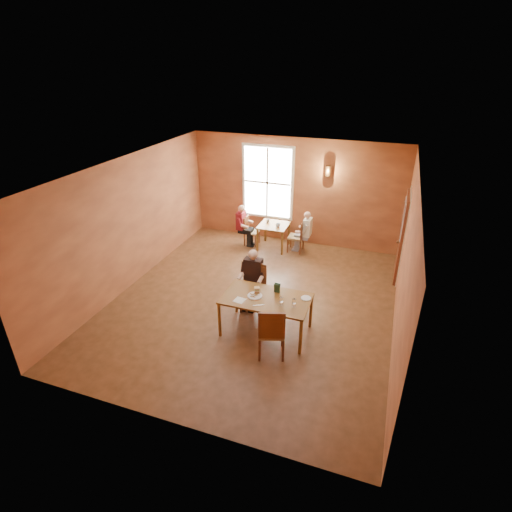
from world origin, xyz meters
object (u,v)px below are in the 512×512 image
(chair_diner_main, at_px, (253,289))
(second_table, at_px, (273,236))
(diner_white, at_px, (297,232))
(chair_diner_maroon, at_px, (252,231))
(main_table, at_px, (266,315))
(chair_diner_white, at_px, (296,236))
(diner_maroon, at_px, (251,226))
(diner_main, at_px, (253,285))
(chair_empty, at_px, (271,330))

(chair_diner_main, height_order, second_table, chair_diner_main)
(diner_white, relative_size, chair_diner_maroon, 1.36)
(second_table, xyz_separation_m, chair_diner_maroon, (-0.65, 0.00, 0.07))
(chair_diner_maroon, bearing_deg, main_table, 23.77)
(chair_diner_white, relative_size, chair_diner_maroon, 1.08)
(diner_white, relative_size, diner_maroon, 0.99)
(diner_main, bearing_deg, diner_maroon, -69.31)
(chair_diner_main, distance_m, diner_white, 3.11)
(chair_diner_maroon, bearing_deg, diner_white, 90.00)
(chair_diner_white, bearing_deg, diner_white, -90.00)
(chair_empty, distance_m, chair_diner_maroon, 4.77)
(main_table, height_order, chair_diner_maroon, chair_diner_maroon)
(diner_maroon, bearing_deg, diner_white, 90.00)
(main_table, bearing_deg, diner_maroon, 114.15)
(chair_diner_main, xyz_separation_m, chair_diner_maroon, (-1.15, 3.10, -0.10))
(second_table, xyz_separation_m, chair_diner_white, (0.65, 0.00, 0.10))
(chair_diner_main, distance_m, diner_main, 0.12)
(chair_diner_main, height_order, diner_main, diner_main)
(chair_empty, relative_size, second_table, 1.32)
(chair_diner_main, height_order, diner_white, diner_white)
(diner_main, bearing_deg, chair_empty, 123.24)
(chair_diner_main, xyz_separation_m, second_table, (-0.50, 3.10, -0.16))
(diner_main, height_order, chair_diner_white, diner_main)
(diner_main, relative_size, chair_empty, 1.20)
(chair_empty, relative_size, diner_maroon, 0.91)
(main_table, distance_m, diner_white, 3.77)
(main_table, bearing_deg, chair_diner_maroon, 113.77)
(main_table, relative_size, chair_diner_maroon, 2.02)
(chair_empty, xyz_separation_m, chair_diner_white, (-0.65, 4.35, -0.07))
(main_table, xyz_separation_m, chair_diner_main, (-0.50, 0.65, 0.12))
(second_table, bearing_deg, diner_maroon, 180.00)
(chair_diner_main, height_order, chair_diner_white, chair_diner_main)
(main_table, xyz_separation_m, diner_white, (-0.32, 3.75, 0.17))
(chair_empty, height_order, second_table, chair_empty)
(chair_empty, distance_m, chair_diner_white, 4.40)
(diner_main, relative_size, diner_maroon, 1.09)
(second_table, bearing_deg, chair_diner_main, -80.79)
(main_table, relative_size, chair_diner_white, 1.87)
(diner_main, height_order, second_table, diner_main)
(chair_diner_main, bearing_deg, diner_maroon, -69.13)
(chair_empty, bearing_deg, chair_diner_main, 104.74)
(main_table, bearing_deg, second_table, 104.97)
(main_table, distance_m, diner_main, 0.83)
(main_table, relative_size, diner_white, 1.49)
(diner_main, xyz_separation_m, chair_empty, (0.80, -1.22, -0.10))
(diner_main, height_order, chair_diner_maroon, diner_main)
(main_table, distance_m, chair_empty, 0.68)
(chair_diner_main, bearing_deg, main_table, 127.57)
(diner_white, distance_m, diner_maroon, 1.36)
(diner_main, relative_size, chair_diner_maroon, 1.51)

